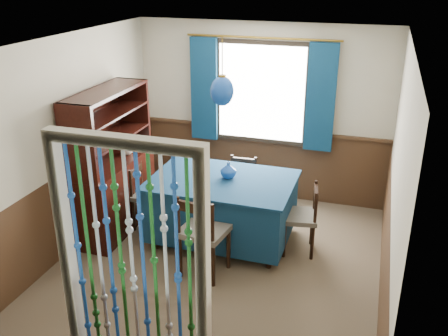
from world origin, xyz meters
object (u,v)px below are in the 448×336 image
(vase_table, at_px, (228,171))
(chair_left, at_px, (147,194))
(chair_far, at_px, (241,186))
(bowl_shelf, at_px, (98,144))
(dining_table, at_px, (222,206))
(chair_near, at_px, (203,233))
(sideboard, at_px, (113,183))
(chair_right, at_px, (302,217))
(vase_sideboard, at_px, (127,148))
(pendant_lamp, at_px, (222,91))

(vase_table, bearing_deg, chair_left, -179.37)
(chair_far, relative_size, bowl_shelf, 3.76)
(dining_table, xyz_separation_m, vase_table, (0.05, 0.07, 0.44))
(chair_near, xyz_separation_m, bowl_shelf, (-1.39, 0.30, 0.76))
(sideboard, bearing_deg, chair_right, 3.09)
(dining_table, distance_m, chair_near, 0.77)
(vase_sideboard, bearing_deg, chair_left, -26.03)
(chair_near, height_order, pendant_lamp, pendant_lamp)
(sideboard, xyz_separation_m, vase_sideboard, (0.06, 0.32, 0.37))
(sideboard, distance_m, vase_sideboard, 0.50)
(vase_table, height_order, vase_sideboard, vase_sideboard)
(pendant_lamp, height_order, vase_table, pendant_lamp)
(chair_right, distance_m, bowl_shelf, 2.52)
(chair_near, xyz_separation_m, chair_far, (0.02, 1.46, -0.08))
(sideboard, relative_size, vase_sideboard, 10.45)
(chair_near, distance_m, vase_table, 0.92)
(vase_table, distance_m, bowl_shelf, 1.55)
(chair_left, bearing_deg, pendant_lamp, 83.47)
(chair_left, distance_m, sideboard, 0.45)
(chair_far, xyz_separation_m, pendant_lamp, (-0.04, -0.69, 1.46))
(chair_near, height_order, vase_sideboard, vase_sideboard)
(chair_far, distance_m, pendant_lamp, 1.61)
(sideboard, relative_size, vase_table, 9.93)
(chair_right, xyz_separation_m, vase_table, (-0.91, 0.03, 0.46))
(vase_sideboard, bearing_deg, pendant_lamp, -8.90)
(chair_far, bearing_deg, sideboard, 27.03)
(bowl_shelf, bearing_deg, chair_near, -12.38)
(dining_table, height_order, chair_right, chair_right)
(chair_far, xyz_separation_m, chair_right, (0.93, -0.65, 0.02))
(chair_far, bearing_deg, dining_table, 85.18)
(chair_far, distance_m, bowl_shelf, 2.00)
(pendant_lamp, bearing_deg, bowl_shelf, -161.26)
(dining_table, distance_m, sideboard, 1.43)
(bowl_shelf, bearing_deg, chair_left, 58.20)
(dining_table, height_order, chair_far, dining_table)
(chair_far, xyz_separation_m, bowl_shelf, (-1.40, -1.15, 0.84))
(sideboard, bearing_deg, pendant_lamp, 3.96)
(dining_table, relative_size, vase_table, 9.30)
(dining_table, xyz_separation_m, chair_right, (0.97, 0.04, -0.02))
(chair_far, height_order, chair_right, chair_right)
(sideboard, height_order, pendant_lamp, pendant_lamp)
(chair_left, distance_m, vase_table, 1.19)
(chair_left, relative_size, vase_sideboard, 4.80)
(sideboard, xyz_separation_m, pendant_lamp, (1.42, 0.11, 1.27))
(chair_right, height_order, sideboard, sideboard)
(chair_left, xyz_separation_m, vase_table, (1.09, 0.01, 0.47))
(chair_far, xyz_separation_m, vase_table, (0.01, -0.62, 0.48))
(chair_right, relative_size, sideboard, 0.47)
(pendant_lamp, bearing_deg, vase_sideboard, 171.10)
(chair_far, relative_size, sideboard, 0.45)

